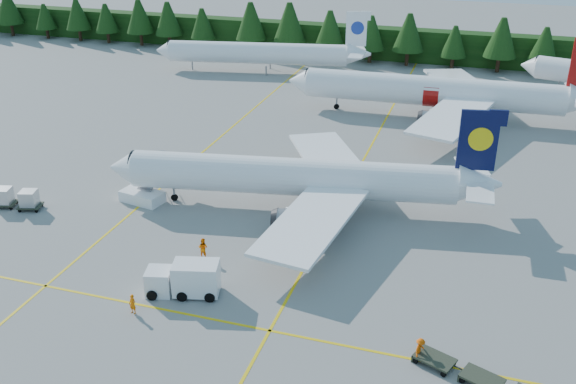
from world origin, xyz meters
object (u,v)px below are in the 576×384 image
(airstairs, at_px, (144,193))
(service_truck, at_px, (183,279))
(airliner_navy, at_px, (285,177))
(airliner_red, at_px, (427,91))

(airstairs, distance_m, service_truck, 18.77)
(airstairs, relative_size, service_truck, 1.05)
(airliner_navy, bearing_deg, airstairs, -178.45)
(airliner_red, bearing_deg, service_truck, -106.87)
(service_truck, bearing_deg, airliner_navy, 65.67)
(airstairs, bearing_deg, airliner_navy, 22.01)
(airliner_red, height_order, airstairs, airliner_red)
(airliner_navy, height_order, airliner_red, airliner_red)
(airliner_red, distance_m, service_truck, 53.89)
(airliner_navy, bearing_deg, service_truck, -109.96)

